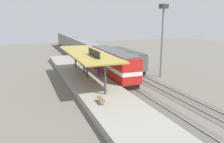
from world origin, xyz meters
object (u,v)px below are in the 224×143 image
at_px(locomotive, 113,64).
at_px(passenger_carriage_rear, 68,41).
at_px(freight_car, 126,59).
at_px(platform_bench, 101,99).
at_px(person_walking, 99,69).
at_px(person_waiting, 84,68).
at_px(passenger_carriage_front, 84,50).
at_px(light_mast, 163,26).

distance_m(locomotive, passenger_carriage_rear, 38.80).
distance_m(passenger_carriage_rear, freight_car, 33.83).
distance_m(platform_bench, passenger_carriage_rear, 51.16).
relative_size(locomotive, person_walking, 8.44).
height_order(locomotive, freight_car, locomotive).
bearing_deg(passenger_carriage_rear, person_waiting, -96.55).
bearing_deg(passenger_carriage_front, platform_bench, -101.31).
height_order(locomotive, person_walking, locomotive).
bearing_deg(light_mast, platform_bench, -143.42).
relative_size(passenger_carriage_front, person_walking, 11.70).
relative_size(platform_bench, light_mast, 0.15).
bearing_deg(person_walking, freight_car, 38.26).
height_order(passenger_carriage_front, light_mast, light_mast).
xyz_separation_m(platform_bench, locomotive, (6.00, 12.00, 1.07)).
bearing_deg(passenger_carriage_front, light_mast, -68.46).
height_order(platform_bench, passenger_carriage_rear, passenger_carriage_rear).
distance_m(freight_car, light_mast, 10.06).
bearing_deg(locomotive, freight_car, 48.95).
bearing_deg(person_walking, light_mast, -7.91).
distance_m(passenger_carriage_front, freight_car, 13.53).
bearing_deg(person_waiting, light_mast, -15.36).
bearing_deg(freight_car, passenger_carriage_front, 109.89).
distance_m(platform_bench, locomotive, 13.46).
bearing_deg(light_mast, freight_car, 114.44).
height_order(locomotive, light_mast, light_mast).
bearing_deg(passenger_carriage_front, person_waiting, -104.59).
relative_size(freight_car, person_walking, 7.02).
distance_m(platform_bench, light_mast, 18.58).
bearing_deg(light_mast, passenger_carriage_front, 111.54).
bearing_deg(locomotive, passenger_carriage_front, 90.00).
xyz_separation_m(passenger_carriage_rear, freight_car, (4.60, -33.52, -0.34)).
height_order(locomotive, passenger_carriage_front, locomotive).
distance_m(passenger_carriage_front, person_waiting, 16.99).
xyz_separation_m(platform_bench, freight_car, (10.60, 17.28, 0.63)).
bearing_deg(person_walking, passenger_carriage_rear, 86.33).
bearing_deg(platform_bench, locomotive, 63.43).
height_order(light_mast, person_waiting, light_mast).
relative_size(passenger_carriage_rear, freight_car, 1.67).
xyz_separation_m(freight_car, light_mast, (3.20, -7.04, 6.43)).
height_order(passenger_carriage_front, freight_car, passenger_carriage_front).
relative_size(passenger_carriage_front, freight_car, 1.67).
height_order(freight_car, person_walking, freight_car).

